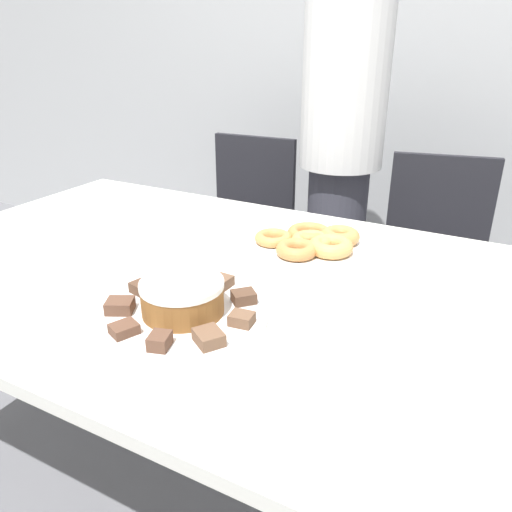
% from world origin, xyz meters
% --- Properties ---
extents(ground_plane, '(12.00, 12.00, 0.00)m').
position_xyz_m(ground_plane, '(0.00, 0.00, 0.00)').
color(ground_plane, slate).
extents(wall_back, '(8.00, 0.05, 2.60)m').
position_xyz_m(wall_back, '(0.00, 1.64, 1.30)').
color(wall_back, '#A8AAAD').
rests_on(wall_back, ground_plane).
extents(table, '(1.96, 1.08, 0.75)m').
position_xyz_m(table, '(0.00, 0.00, 0.68)').
color(table, silver).
rests_on(table, ground_plane).
extents(person_standing, '(0.33, 0.33, 1.65)m').
position_xyz_m(person_standing, '(-0.09, 0.96, 0.88)').
color(person_standing, '#383842').
rests_on(person_standing, ground_plane).
extents(office_chair_left, '(0.46, 0.46, 0.88)m').
position_xyz_m(office_chair_left, '(-0.53, 0.91, 0.41)').
color(office_chair_left, black).
rests_on(office_chair_left, ground_plane).
extents(office_chair_right, '(0.52, 0.52, 0.88)m').
position_xyz_m(office_chair_right, '(0.33, 0.91, 0.41)').
color(office_chair_right, black).
rests_on(office_chair_right, ground_plane).
extents(plate_cake, '(0.36, 0.36, 0.01)m').
position_xyz_m(plate_cake, '(-0.03, -0.22, 0.75)').
color(plate_cake, white).
rests_on(plate_cake, table).
extents(plate_donuts, '(0.38, 0.38, 0.01)m').
position_xyz_m(plate_donuts, '(0.08, 0.24, 0.75)').
color(plate_donuts, white).
rests_on(plate_donuts, table).
extents(frosted_cake, '(0.18, 0.18, 0.07)m').
position_xyz_m(frosted_cake, '(-0.03, -0.22, 0.79)').
color(frosted_cake, brown).
rests_on(frosted_cake, plate_cake).
extents(lamington_0, '(0.06, 0.06, 0.02)m').
position_xyz_m(lamington_0, '(-0.16, -0.19, 0.77)').
color(lamington_0, '#513828').
rests_on(lamington_0, plate_cake).
extents(lamington_1, '(0.07, 0.07, 0.03)m').
position_xyz_m(lamington_1, '(-0.14, -0.28, 0.77)').
color(lamington_1, brown).
rests_on(lamington_1, plate_cake).
extents(lamington_2, '(0.06, 0.06, 0.02)m').
position_xyz_m(lamington_2, '(-0.08, -0.34, 0.77)').
color(lamington_2, brown).
rests_on(lamington_2, plate_cake).
extents(lamington_3, '(0.05, 0.05, 0.03)m').
position_xyz_m(lamington_3, '(0.01, -0.35, 0.77)').
color(lamington_3, brown).
rests_on(lamington_3, plate_cake).
extents(lamington_4, '(0.07, 0.07, 0.03)m').
position_xyz_m(lamington_4, '(0.09, -0.29, 0.77)').
color(lamington_4, brown).
rests_on(lamington_4, plate_cake).
extents(lamington_5, '(0.05, 0.05, 0.02)m').
position_xyz_m(lamington_5, '(0.11, -0.20, 0.77)').
color(lamington_5, brown).
rests_on(lamington_5, plate_cake).
extents(lamington_6, '(0.06, 0.07, 0.03)m').
position_xyz_m(lamington_6, '(0.07, -0.12, 0.77)').
color(lamington_6, '#513828').
rests_on(lamington_6, plate_cake).
extents(lamington_7, '(0.05, 0.06, 0.02)m').
position_xyz_m(lamington_7, '(-0.02, -0.08, 0.77)').
color(lamington_7, brown).
rests_on(lamington_7, plate_cake).
extents(lamington_8, '(0.08, 0.08, 0.02)m').
position_xyz_m(lamington_8, '(-0.11, -0.11, 0.77)').
color(lamington_8, '#513828').
rests_on(lamington_8, plate_cake).
extents(donut_0, '(0.11, 0.11, 0.03)m').
position_xyz_m(donut_0, '(0.08, 0.24, 0.77)').
color(donut_0, tan).
rests_on(donut_0, plate_donuts).
extents(donut_1, '(0.11, 0.11, 0.03)m').
position_xyz_m(donut_1, '(0.07, 0.17, 0.77)').
color(donut_1, '#C68447').
rests_on(donut_1, plate_donuts).
extents(donut_2, '(0.12, 0.12, 0.04)m').
position_xyz_m(donut_2, '(0.14, 0.22, 0.78)').
color(donut_2, tan).
rests_on(donut_2, plate_donuts).
extents(donut_3, '(0.11, 0.11, 0.04)m').
position_xyz_m(donut_3, '(0.14, 0.31, 0.78)').
color(donut_3, '#D18E4C').
rests_on(donut_3, plate_donuts).
extents(donut_4, '(0.13, 0.13, 0.03)m').
position_xyz_m(donut_4, '(0.05, 0.30, 0.77)').
color(donut_4, '#C68447').
rests_on(donut_4, plate_donuts).
extents(donut_5, '(0.11, 0.11, 0.03)m').
position_xyz_m(donut_5, '(-0.03, 0.22, 0.77)').
color(donut_5, '#D18E4C').
rests_on(donut_5, plate_donuts).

